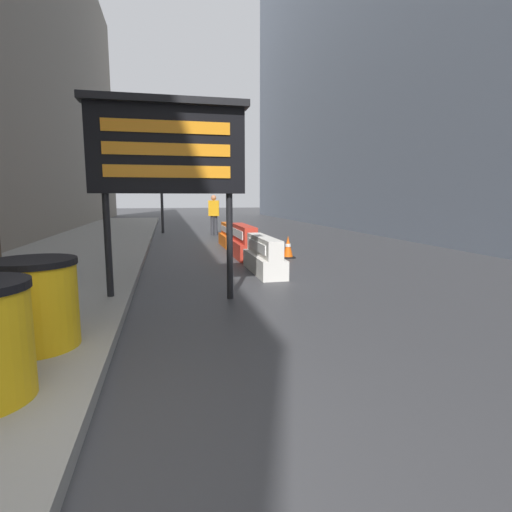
% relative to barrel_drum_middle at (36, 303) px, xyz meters
% --- Properties ---
extents(ground_plane, '(120.00, 120.00, 0.00)m').
position_rel_barrel_drum_middle_xyz_m(ground_plane, '(0.69, -1.92, -0.58)').
color(ground_plane, '#38383A').
extents(barrel_drum_middle, '(0.80, 0.80, 0.88)m').
position_rel_barrel_drum_middle_xyz_m(barrel_drum_middle, '(0.00, 0.00, 0.00)').
color(barrel_drum_middle, yellow).
rests_on(barrel_drum_middle, sidewalk_left).
extents(message_board, '(2.38, 0.36, 3.02)m').
position_rel_barrel_drum_middle_xyz_m(message_board, '(1.32, 1.99, 1.72)').
color(message_board, black).
rests_on(message_board, ground_plane).
extents(jersey_barrier_white, '(0.52, 2.03, 0.77)m').
position_rel_barrel_drum_middle_xyz_m(jersey_barrier_white, '(3.28, 4.06, -0.24)').
color(jersey_barrier_white, silver).
rests_on(jersey_barrier_white, ground_plane).
extents(jersey_barrier_red_striped, '(0.56, 2.12, 0.86)m').
position_rel_barrel_drum_middle_xyz_m(jersey_barrier_red_striped, '(3.28, 6.41, -0.20)').
color(jersey_barrier_red_striped, red).
rests_on(jersey_barrier_red_striped, ground_plane).
extents(jersey_barrier_orange_far, '(0.51, 1.83, 0.75)m').
position_rel_barrel_drum_middle_xyz_m(jersey_barrier_orange_far, '(3.28, 8.86, -0.25)').
color(jersey_barrier_orange_far, orange).
rests_on(jersey_barrier_orange_far, ground_plane).
extents(traffic_cone_near, '(0.33, 0.33, 0.59)m').
position_rel_barrel_drum_middle_xyz_m(traffic_cone_near, '(4.40, 5.93, -0.29)').
color(traffic_cone_near, black).
rests_on(traffic_cone_near, ground_plane).
extents(traffic_cone_mid, '(0.35, 0.35, 0.63)m').
position_rel_barrel_drum_middle_xyz_m(traffic_cone_mid, '(3.93, 11.51, -0.27)').
color(traffic_cone_mid, black).
rests_on(traffic_cone_mid, ground_plane).
extents(traffic_cone_far, '(0.34, 0.34, 0.61)m').
position_rel_barrel_drum_middle_xyz_m(traffic_cone_far, '(3.64, 8.69, -0.28)').
color(traffic_cone_far, black).
rests_on(traffic_cone_far, ground_plane).
extents(traffic_light_near_curb, '(0.28, 0.44, 3.99)m').
position_rel_barrel_drum_middle_xyz_m(traffic_light_near_curb, '(1.08, 14.26, 2.32)').
color(traffic_light_near_curb, '#2D2D30').
rests_on(traffic_light_near_curb, ground_plane).
extents(pedestrian_worker, '(0.48, 0.34, 1.70)m').
position_rel_barrel_drum_middle_xyz_m(pedestrian_worker, '(3.23, 12.81, 0.43)').
color(pedestrian_worker, '#333338').
rests_on(pedestrian_worker, ground_plane).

